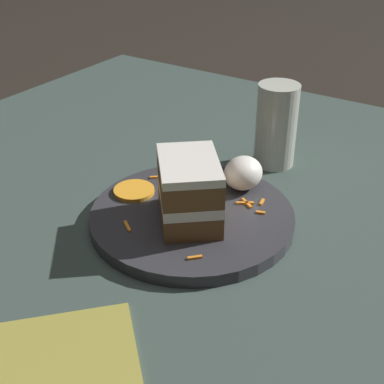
{
  "coord_description": "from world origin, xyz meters",
  "views": [
    {
      "loc": [
        0.48,
        0.38,
        0.45
      ],
      "look_at": [
        -0.04,
        0.04,
        0.08
      ],
      "focal_mm": 50.0,
      "sensor_mm": 36.0,
      "label": 1
    }
  ],
  "objects_px": {
    "plate": "(192,217)",
    "drinking_glass": "(276,131)",
    "cake_slice": "(189,190)",
    "orange_garnish": "(134,191)",
    "cream_dollop": "(243,173)"
  },
  "relations": [
    {
      "from": "plate",
      "to": "drinking_glass",
      "type": "height_order",
      "value": "drinking_glass"
    },
    {
      "from": "cake_slice",
      "to": "orange_garnish",
      "type": "relative_size",
      "value": 2.24
    },
    {
      "from": "plate",
      "to": "cream_dollop",
      "type": "xyz_separation_m",
      "value": [
        -0.1,
        0.03,
        0.03
      ]
    },
    {
      "from": "plate",
      "to": "drinking_glass",
      "type": "bearing_deg",
      "value": 175.87
    },
    {
      "from": "cake_slice",
      "to": "cream_dollop",
      "type": "height_order",
      "value": "cake_slice"
    },
    {
      "from": "cream_dollop",
      "to": "plate",
      "type": "bearing_deg",
      "value": -15.44
    },
    {
      "from": "cake_slice",
      "to": "plate",
      "type": "bearing_deg",
      "value": -108.41
    },
    {
      "from": "cake_slice",
      "to": "drinking_glass",
      "type": "distance_m",
      "value": 0.24
    },
    {
      "from": "plate",
      "to": "cream_dollop",
      "type": "bearing_deg",
      "value": 164.56
    },
    {
      "from": "plate",
      "to": "orange_garnish",
      "type": "xyz_separation_m",
      "value": [
        0.0,
        -0.1,
        0.01
      ]
    },
    {
      "from": "plate",
      "to": "orange_garnish",
      "type": "relative_size",
      "value": 4.73
    },
    {
      "from": "plate",
      "to": "orange_garnish",
      "type": "bearing_deg",
      "value": -87.96
    },
    {
      "from": "cake_slice",
      "to": "cream_dollop",
      "type": "relative_size",
      "value": 2.19
    },
    {
      "from": "cream_dollop",
      "to": "orange_garnish",
      "type": "bearing_deg",
      "value": -51.54
    },
    {
      "from": "plate",
      "to": "cake_slice",
      "type": "relative_size",
      "value": 2.11
    }
  ]
}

